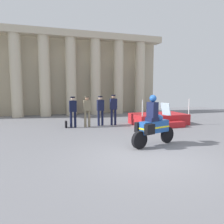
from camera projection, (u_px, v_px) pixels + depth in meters
ground_plane at (148, 158)px, 6.57m from camera, size 28.37×28.37×0.00m
colonnade_backdrop at (70, 71)px, 16.91m from camera, size 15.33×1.67×6.55m
reviewing_stand at (159, 119)px, 12.58m from camera, size 3.11×2.39×1.52m
officer_in_row_0 at (73, 109)px, 11.43m from camera, size 0.38×0.24×1.68m
officer_in_row_1 at (87, 109)px, 11.62m from camera, size 0.38×0.24×1.69m
officer_in_row_2 at (100, 108)px, 12.04m from camera, size 0.38×0.24×1.68m
officer_in_row_3 at (113, 107)px, 12.24m from camera, size 0.38×0.24×1.75m
motorcycle_with_rider at (153, 125)px, 7.83m from camera, size 2.04×0.91×1.90m
briefcase_on_ground at (66, 124)px, 11.53m from camera, size 0.10×0.32×0.36m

